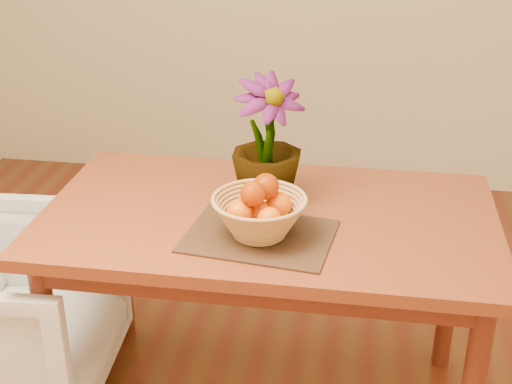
# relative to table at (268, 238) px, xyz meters

# --- Properties ---
(table) EXTENTS (1.40, 0.80, 0.75)m
(table) POSITION_rel_table_xyz_m (0.00, 0.00, 0.00)
(table) COLOR maroon
(table) RESTS_ON floor
(placemat) EXTENTS (0.45, 0.36, 0.01)m
(placemat) POSITION_rel_table_xyz_m (-0.00, -0.16, 0.09)
(placemat) COLOR #3D2416
(placemat) RESTS_ON table
(wicker_basket) EXTENTS (0.28, 0.28, 0.11)m
(wicker_basket) POSITION_rel_table_xyz_m (-0.00, -0.16, 0.15)
(wicker_basket) COLOR tan
(wicker_basket) RESTS_ON placemat
(orange_pile) EXTENTS (0.18, 0.17, 0.14)m
(orange_pile) POSITION_rel_table_xyz_m (-0.00, -0.15, 0.21)
(orange_pile) COLOR #FF6904
(orange_pile) RESTS_ON wicker_basket
(potted_plant) EXTENTS (0.31, 0.31, 0.40)m
(potted_plant) POSITION_rel_table_xyz_m (-0.02, 0.09, 0.29)
(potted_plant) COLOR #194212
(potted_plant) RESTS_ON table
(armchair) EXTENTS (0.68, 0.72, 0.70)m
(armchair) POSITION_rel_table_xyz_m (-0.89, -0.07, -0.31)
(armchair) COLOR gray
(armchair) RESTS_ON floor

